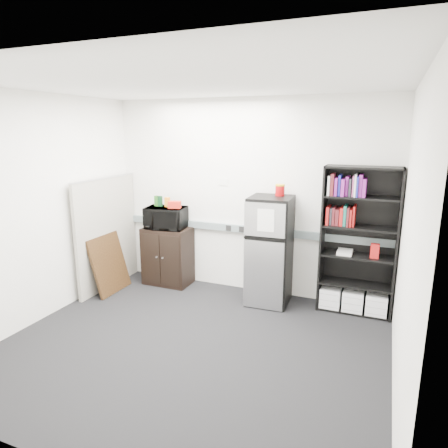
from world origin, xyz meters
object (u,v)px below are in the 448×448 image
object	(u,v)px
cabinet	(168,256)
refrigerator	(270,251)
cubicle_partition	(107,233)
microwave	(166,218)
bookshelf	(358,242)

from	to	relation	value
cabinet	refrigerator	bearing A→B (deg)	-2.87
cubicle_partition	refrigerator	size ratio (longest dim) A/B	1.13
cabinet	microwave	distance (m)	0.59
cubicle_partition	refrigerator	xyz separation A→B (m)	(2.34, 0.34, -0.09)
bookshelf	refrigerator	bearing A→B (deg)	-172.42
microwave	refrigerator	distance (m)	1.62
bookshelf	microwave	world-z (taller)	bookshelf
cubicle_partition	microwave	size ratio (longest dim) A/B	2.84
bookshelf	cabinet	size ratio (longest dim) A/B	2.15
microwave	cubicle_partition	bearing A→B (deg)	-159.87
bookshelf	cubicle_partition	world-z (taller)	bookshelf
cubicle_partition	cabinet	distance (m)	0.94
cubicle_partition	refrigerator	distance (m)	2.37
bookshelf	microwave	xyz separation A→B (m)	(-2.68, -0.08, 0.11)
bookshelf	cabinet	distance (m)	2.73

